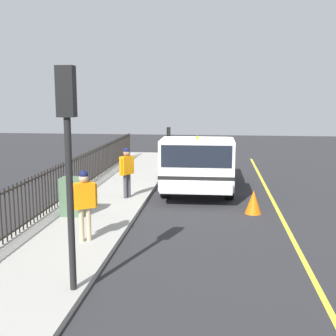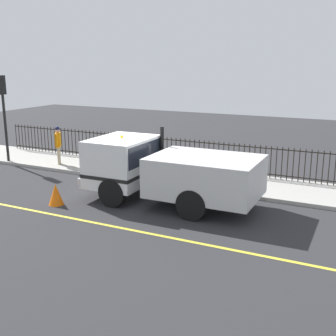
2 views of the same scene
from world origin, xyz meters
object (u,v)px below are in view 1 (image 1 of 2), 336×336
Objects in this scene: worker_standing at (127,167)px; traffic_light_near at (68,134)px; work_truck at (198,159)px; traffic_cone at (253,202)px; utility_cabinet at (74,196)px; pedestrian_distant at (84,198)px.

worker_standing is 7.24m from traffic_light_near.
traffic_cone is at bearing 120.12° from work_truck.
work_truck is 9.35m from traffic_light_near.
work_truck is 3.05m from worker_standing.
traffic_light_near is 3.55× the size of utility_cabinet.
traffic_light_near is at bearing 58.48° from traffic_cone.
worker_standing is 4.34m from traffic_cone.
work_truck is 6.88m from pedestrian_distant.
pedestrian_distant is (0.09, 4.46, -0.00)m from worker_standing.
worker_standing is (2.32, 1.99, -0.02)m from work_truck.
utility_cabinet reaches higher than traffic_cone.
pedestrian_distant is 3.14m from traffic_light_near.
traffic_cone is (-4.22, -3.40, -0.83)m from pedestrian_distant.
work_truck is at bearing 79.22° from traffic_light_near.
traffic_cone is (-5.22, -1.24, -0.33)m from utility_cabinet.
utility_cabinet is 1.54× the size of traffic_cone.
work_truck is 3.64m from traffic_cone.
traffic_cone is (-3.66, -5.96, -2.57)m from traffic_light_near.
traffic_light_near is (1.84, 9.00, 1.73)m from work_truck.
traffic_cone is at bearing -166.62° from utility_cabinet.
utility_cabinet is (3.41, 4.28, -0.51)m from work_truck.
worker_standing is 2.59m from utility_cabinet.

